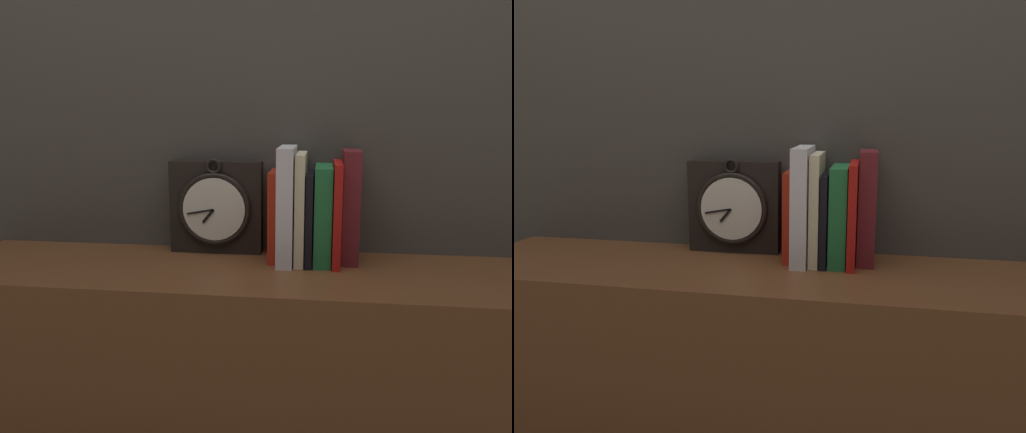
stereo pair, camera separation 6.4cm
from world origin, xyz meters
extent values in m
cube|color=#47423D|center=(0.00, 0.19, 1.30)|extent=(6.00, 0.05, 2.60)
cube|color=brown|center=(0.00, 0.00, 0.37)|extent=(1.38, 0.33, 0.74)
cube|color=black|center=(-0.11, 0.13, 0.84)|extent=(0.22, 0.05, 0.22)
torus|color=black|center=(-0.11, 0.10, 0.84)|extent=(0.17, 0.01, 0.17)
cylinder|color=white|center=(-0.11, 0.10, 0.84)|extent=(0.15, 0.01, 0.15)
cube|color=black|center=(-0.12, 0.10, 0.83)|extent=(0.03, 0.00, 0.03)
cube|color=black|center=(-0.14, 0.10, 0.84)|extent=(0.06, 0.00, 0.01)
torus|color=black|center=(-0.11, 0.10, 0.94)|extent=(0.04, 0.01, 0.04)
cube|color=#B52816|center=(0.03, 0.09, 0.84)|extent=(0.02, 0.13, 0.20)
cube|color=silver|center=(0.06, 0.08, 0.86)|extent=(0.03, 0.16, 0.26)
cube|color=beige|center=(0.09, 0.08, 0.86)|extent=(0.02, 0.15, 0.24)
cube|color=black|center=(0.11, 0.08, 0.84)|extent=(0.01, 0.15, 0.20)
cube|color=#216D38|center=(0.14, 0.08, 0.84)|extent=(0.04, 0.15, 0.21)
cube|color=red|center=(0.17, 0.08, 0.85)|extent=(0.02, 0.15, 0.22)
cube|color=maroon|center=(0.20, 0.10, 0.86)|extent=(0.04, 0.12, 0.25)
camera|label=1|loc=(0.13, -1.01, 1.06)|focal=35.00mm
camera|label=2|loc=(0.20, -1.00, 1.06)|focal=35.00mm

